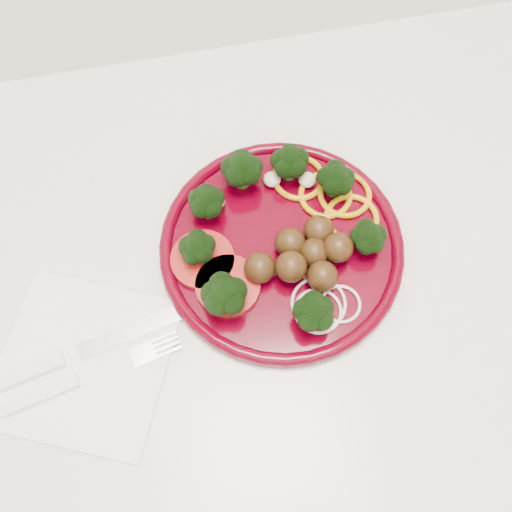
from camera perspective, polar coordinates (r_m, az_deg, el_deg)
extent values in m
cube|color=silver|center=(1.05, -3.79, -11.22)|extent=(2.40, 0.60, 0.87)
cube|color=silver|center=(0.62, -6.29, -1.95)|extent=(2.40, 0.60, 0.03)
cylinder|color=#42000D|center=(0.61, 2.56, 0.83)|extent=(0.26, 0.26, 0.01)
torus|color=#42000D|center=(0.61, 2.58, 1.07)|extent=(0.26, 0.26, 0.01)
sphere|color=#3F290F|center=(0.60, 6.30, 2.62)|extent=(0.03, 0.03, 0.03)
sphere|color=#3F290F|center=(0.58, 6.65, -1.99)|extent=(0.03, 0.03, 0.03)
sphere|color=#3F290F|center=(0.58, 0.37, -1.17)|extent=(0.03, 0.03, 0.03)
sphere|color=#3F290F|center=(0.59, 8.14, 0.63)|extent=(0.03, 0.03, 0.03)
sphere|color=#3F290F|center=(0.58, 3.49, -1.29)|extent=(0.03, 0.03, 0.03)
sphere|color=#3F290F|center=(0.59, 3.43, 1.37)|extent=(0.03, 0.03, 0.03)
sphere|color=#3F290F|center=(0.59, 5.84, 0.43)|extent=(0.03, 0.03, 0.03)
torus|color=#BE8707|center=(0.64, 6.95, 6.08)|extent=(0.06, 0.06, 0.01)
torus|color=#BE8707|center=(0.63, 9.54, 3.74)|extent=(0.06, 0.06, 0.01)
torus|color=#BE8707|center=(0.64, 4.28, 7.83)|extent=(0.06, 0.06, 0.01)
torus|color=#BE8707|center=(0.64, 8.87, 6.12)|extent=(0.06, 0.06, 0.01)
cylinder|color=#720A07|center=(0.60, -5.36, -0.37)|extent=(0.07, 0.07, 0.01)
cylinder|color=#720A07|center=(0.58, -2.83, -2.98)|extent=(0.07, 0.07, 0.01)
torus|color=beige|center=(0.58, 6.22, -5.47)|extent=(0.05, 0.05, 0.00)
torus|color=beige|center=(0.58, 8.47, -4.76)|extent=(0.04, 0.04, 0.00)
torus|color=beige|center=(0.58, 6.28, -4.70)|extent=(0.06, 0.06, 0.00)
ellipsoid|color=#C6B793|center=(0.64, 1.61, 7.62)|extent=(0.02, 0.02, 0.01)
ellipsoid|color=#C6B793|center=(0.62, -4.01, 5.40)|extent=(0.02, 0.02, 0.01)
ellipsoid|color=#C6B793|center=(0.64, 5.12, 7.55)|extent=(0.02, 0.02, 0.01)
cube|color=white|center=(0.60, -16.78, -10.09)|extent=(0.22, 0.22, 0.00)
cube|color=silver|center=(0.59, -12.46, -7.44)|extent=(0.11, 0.04, 0.00)
cube|color=white|center=(0.61, -22.23, -10.89)|extent=(0.08, 0.03, 0.01)
cube|color=white|center=(0.60, -20.77, -12.92)|extent=(0.08, 0.03, 0.01)
cube|color=silver|center=(0.58, -11.20, -9.57)|extent=(0.03, 0.03, 0.00)
cube|color=silver|center=(0.58, -8.73, -9.50)|extent=(0.03, 0.01, 0.00)
cube|color=silver|center=(0.58, -8.92, -9.00)|extent=(0.03, 0.01, 0.00)
cube|color=silver|center=(0.58, -9.11, -8.50)|extent=(0.03, 0.01, 0.00)
cube|color=silver|center=(0.58, -9.30, -8.01)|extent=(0.03, 0.01, 0.00)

